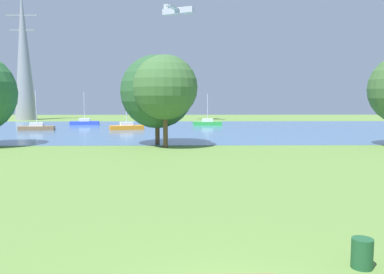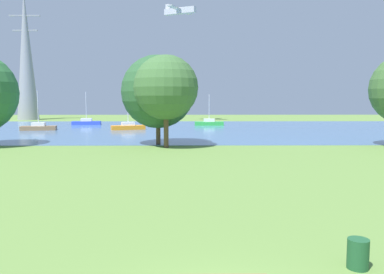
{
  "view_description": "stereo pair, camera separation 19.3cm",
  "coord_description": "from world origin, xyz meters",
  "px_view_note": "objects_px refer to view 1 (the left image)",
  "views": [
    {
      "loc": [
        -0.88,
        -7.43,
        4.48
      ],
      "look_at": [
        -0.38,
        19.88,
        1.81
      ],
      "focal_mm": 36.82,
      "sensor_mm": 36.0,
      "label": 1
    },
    {
      "loc": [
        -0.69,
        -7.43,
        4.48
      ],
      "look_at": [
        -0.38,
        19.88,
        1.81
      ],
      "focal_mm": 36.82,
      "sensor_mm": 36.0,
      "label": 2
    }
  ],
  "objects_px": {
    "sailboat_blue": "(85,122)",
    "sailboat_orange": "(127,127)",
    "light_aircraft": "(178,11)",
    "sailboat_green": "(207,123)",
    "sailboat_brown": "(37,127)",
    "tree_east_near": "(165,87)",
    "electricity_pylon": "(24,55)",
    "tree_west_far": "(157,92)",
    "litter_bin": "(362,253)"
  },
  "relations": [
    {
      "from": "sailboat_orange",
      "to": "sailboat_brown",
      "type": "distance_m",
      "value": 12.56
    },
    {
      "from": "litter_bin",
      "to": "tree_west_far",
      "type": "distance_m",
      "value": 29.69
    },
    {
      "from": "tree_east_near",
      "to": "sailboat_brown",
      "type": "bearing_deg",
      "value": 133.9
    },
    {
      "from": "sailboat_orange",
      "to": "sailboat_green",
      "type": "bearing_deg",
      "value": 36.53
    },
    {
      "from": "sailboat_green",
      "to": "sailboat_orange",
      "type": "height_order",
      "value": "sailboat_orange"
    },
    {
      "from": "light_aircraft",
      "to": "sailboat_green",
      "type": "bearing_deg",
      "value": -65.95
    },
    {
      "from": "litter_bin",
      "to": "tree_west_far",
      "type": "relative_size",
      "value": 0.09
    },
    {
      "from": "sailboat_green",
      "to": "sailboat_orange",
      "type": "relative_size",
      "value": 0.76
    },
    {
      "from": "sailboat_orange",
      "to": "sailboat_blue",
      "type": "bearing_deg",
      "value": 129.02
    },
    {
      "from": "sailboat_blue",
      "to": "tree_east_near",
      "type": "distance_m",
      "value": 35.6
    },
    {
      "from": "litter_bin",
      "to": "tree_east_near",
      "type": "relative_size",
      "value": 0.09
    },
    {
      "from": "electricity_pylon",
      "to": "light_aircraft",
      "type": "distance_m",
      "value": 33.95
    },
    {
      "from": "sailboat_blue",
      "to": "light_aircraft",
      "type": "distance_m",
      "value": 27.84
    },
    {
      "from": "sailboat_green",
      "to": "sailboat_brown",
      "type": "distance_m",
      "value": 26.67
    },
    {
      "from": "sailboat_brown",
      "to": "tree_east_near",
      "type": "height_order",
      "value": "tree_east_near"
    },
    {
      "from": "tree_east_near",
      "to": "sailboat_blue",
      "type": "bearing_deg",
      "value": 115.9
    },
    {
      "from": "tree_east_near",
      "to": "light_aircraft",
      "type": "distance_m",
      "value": 44.14
    },
    {
      "from": "tree_west_far",
      "to": "sailboat_brown",
      "type": "bearing_deg",
      "value": 136.34
    },
    {
      "from": "electricity_pylon",
      "to": "sailboat_orange",
      "type": "bearing_deg",
      "value": -47.11
    },
    {
      "from": "litter_bin",
      "to": "light_aircraft",
      "type": "bearing_deg",
      "value": 95.07
    },
    {
      "from": "tree_west_far",
      "to": "light_aircraft",
      "type": "distance_m",
      "value": 41.97
    },
    {
      "from": "litter_bin",
      "to": "electricity_pylon",
      "type": "height_order",
      "value": "electricity_pylon"
    },
    {
      "from": "sailboat_blue",
      "to": "electricity_pylon",
      "type": "distance_m",
      "value": 26.62
    },
    {
      "from": "tree_east_near",
      "to": "sailboat_green",
      "type": "bearing_deg",
      "value": 79.46
    },
    {
      "from": "sailboat_blue",
      "to": "tree_west_far",
      "type": "height_order",
      "value": "tree_west_far"
    },
    {
      "from": "sailboat_blue",
      "to": "sailboat_orange",
      "type": "xyz_separation_m",
      "value": [
        8.76,
        -10.81,
        0.01
      ]
    },
    {
      "from": "sailboat_orange",
      "to": "light_aircraft",
      "type": "xyz_separation_m",
      "value": [
        7.14,
        20.36,
        20.74
      ]
    },
    {
      "from": "tree_west_far",
      "to": "tree_east_near",
      "type": "height_order",
      "value": "tree_west_far"
    },
    {
      "from": "sailboat_orange",
      "to": "light_aircraft",
      "type": "bearing_deg",
      "value": 70.68
    },
    {
      "from": "litter_bin",
      "to": "light_aircraft",
      "type": "distance_m",
      "value": 70.53
    },
    {
      "from": "tree_east_near",
      "to": "light_aircraft",
      "type": "height_order",
      "value": "light_aircraft"
    },
    {
      "from": "sailboat_green",
      "to": "electricity_pylon",
      "type": "relative_size",
      "value": 0.19
    },
    {
      "from": "sailboat_green",
      "to": "sailboat_brown",
      "type": "bearing_deg",
      "value": -157.92
    },
    {
      "from": "sailboat_blue",
      "to": "sailboat_orange",
      "type": "height_order",
      "value": "sailboat_orange"
    },
    {
      "from": "sailboat_blue",
      "to": "light_aircraft",
      "type": "height_order",
      "value": "light_aircraft"
    },
    {
      "from": "sailboat_brown",
      "to": "sailboat_green",
      "type": "bearing_deg",
      "value": 22.08
    },
    {
      "from": "electricity_pylon",
      "to": "light_aircraft",
      "type": "height_order",
      "value": "electricity_pylon"
    },
    {
      "from": "sailboat_blue",
      "to": "light_aircraft",
      "type": "xyz_separation_m",
      "value": [
        15.9,
        9.55,
        20.76
      ]
    },
    {
      "from": "sailboat_brown",
      "to": "sailboat_orange",
      "type": "bearing_deg",
      "value": 4.53
    },
    {
      "from": "light_aircraft",
      "to": "sailboat_blue",
      "type": "bearing_deg",
      "value": -149.02
    },
    {
      "from": "tree_west_far",
      "to": "tree_east_near",
      "type": "xyz_separation_m",
      "value": [
        0.91,
        -2.49,
        0.34
      ]
    },
    {
      "from": "sailboat_brown",
      "to": "light_aircraft",
      "type": "height_order",
      "value": "light_aircraft"
    },
    {
      "from": "sailboat_blue",
      "to": "sailboat_brown",
      "type": "distance_m",
      "value": 12.39
    },
    {
      "from": "electricity_pylon",
      "to": "sailboat_blue",
      "type": "bearing_deg",
      "value": -44.8
    },
    {
      "from": "sailboat_green",
      "to": "light_aircraft",
      "type": "height_order",
      "value": "light_aircraft"
    },
    {
      "from": "sailboat_brown",
      "to": "electricity_pylon",
      "type": "relative_size",
      "value": 0.21
    },
    {
      "from": "sailboat_blue",
      "to": "electricity_pylon",
      "type": "xyz_separation_m",
      "value": [
        -16.46,
        16.34,
        13.07
      ]
    },
    {
      "from": "tree_east_near",
      "to": "light_aircraft",
      "type": "relative_size",
      "value": 1.05
    },
    {
      "from": "sailboat_orange",
      "to": "light_aircraft",
      "type": "height_order",
      "value": "light_aircraft"
    },
    {
      "from": "sailboat_green",
      "to": "tree_east_near",
      "type": "distance_m",
      "value": 30.85
    }
  ]
}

